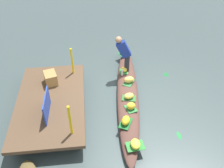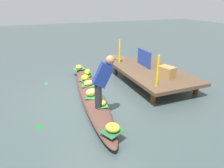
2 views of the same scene
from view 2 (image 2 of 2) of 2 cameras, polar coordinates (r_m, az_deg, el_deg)
name	(u,v)px [view 2 (image 2 of 2)]	position (r m, az deg, el deg)	size (l,w,h in m)	color
canal_water	(91,97)	(5.89, -5.71, -3.69)	(40.00, 40.00, 0.00)	#3A4748
dock_platform	(151,72)	(6.90, 10.72, 3.28)	(3.20, 1.80, 0.43)	brown
vendor_boat	(91,93)	(5.84, -5.76, -2.61)	(4.92, 0.61, 0.25)	#53342C
moored_boat	(124,60)	(9.23, 3.23, 6.70)	(2.01, 0.57, 0.21)	brown
leaf_mat_0	(79,69)	(7.58, -9.06, 4.14)	(0.41, 0.29, 0.01)	#2F8035
banana_bunch_0	(79,67)	(7.56, -9.09, 4.65)	(0.30, 0.22, 0.14)	yellow
leaf_mat_1	(88,75)	(6.94, -6.74, 2.58)	(0.42, 0.26, 0.01)	#196126
banana_bunch_1	(87,72)	(6.91, -6.77, 3.29)	(0.30, 0.20, 0.18)	yellow
leaf_mat_2	(88,85)	(6.06, -6.48, -0.38)	(0.38, 0.26, 0.01)	#30672F
banana_bunch_2	(88,83)	(6.03, -6.51, 0.30)	(0.27, 0.20, 0.16)	#F9D04D
leaf_mat_3	(113,131)	(4.03, 0.19, -12.79)	(0.40, 0.33, 0.01)	#225F37
banana_bunch_3	(113,128)	(3.98, 0.20, -11.85)	(0.29, 0.25, 0.16)	gold
leaf_mat_4	(85,81)	(6.43, -7.38, 0.96)	(0.34, 0.27, 0.01)	#30773C
banana_bunch_4	(85,78)	(6.40, -7.42, 1.73)	(0.24, 0.20, 0.19)	yellow
leaf_mat_5	(92,96)	(5.40, -5.56, -3.23)	(0.42, 0.25, 0.01)	#2D7038
banana_bunch_5	(92,92)	(5.36, -5.60, -2.29)	(0.30, 0.19, 0.20)	#F9D158
leaf_mat_6	(102,105)	(4.93, -2.83, -5.78)	(0.32, 0.26, 0.01)	#30863B
banana_bunch_6	(102,102)	(4.90, -2.85, -5.05)	(0.23, 0.20, 0.14)	yellow
vendor_person	(103,79)	(4.59, -2.58, 1.41)	(0.24, 0.51, 1.20)	#28282D
water_bottle	(102,98)	(5.06, -2.64, -3.74)	(0.07, 0.07, 0.20)	silver
market_banner	(144,58)	(7.21, 8.79, 7.01)	(0.86, 0.03, 0.55)	#263F9C
railing_post_west	(120,51)	(7.50, 2.11, 8.99)	(0.06, 0.06, 0.84)	yellow
railing_post_east	(158,71)	(5.48, 12.43, 3.50)	(0.06, 0.06, 0.84)	yellow
produce_crate	(167,72)	(6.25, 14.78, 3.16)	(0.44, 0.32, 0.34)	#A57942
drifting_plant_0	(40,127)	(4.84, -19.22, -11.11)	(0.23, 0.16, 0.01)	#1B632C
drifting_plant_1	(46,84)	(7.14, -17.59, 0.12)	(0.25, 0.11, 0.01)	#247B3A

